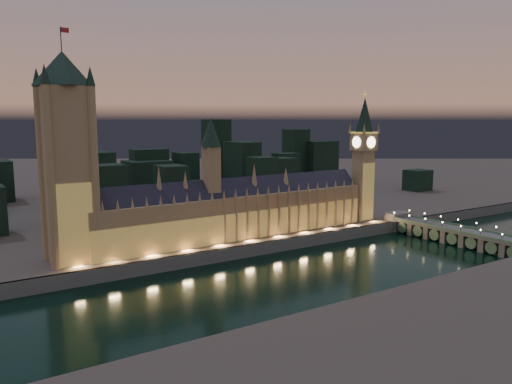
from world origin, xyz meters
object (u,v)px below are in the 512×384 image
palace_of_westminster (238,209)px  elizabeth_tower (364,148)px  westminster_bridge (450,234)px  victoria_tower (67,148)px

palace_of_westminster → elizabeth_tower: (112.77, 0.16, 37.22)m
elizabeth_tower → westminster_bridge: size_ratio=0.89×
elizabeth_tower → westminster_bridge: 89.54m
palace_of_westminster → westminster_bridge: size_ratio=1.79×
victoria_tower → elizabeth_tower: 218.08m
victoria_tower → westminster_bridge: bearing=-15.3°
victoria_tower → elizabeth_tower: bearing=-0.0°
victoria_tower → westminster_bridge: (238.64, -65.38, -63.50)m
palace_of_westminster → westminster_bridge: bearing=-26.0°
victoria_tower → westminster_bridge: size_ratio=1.10×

